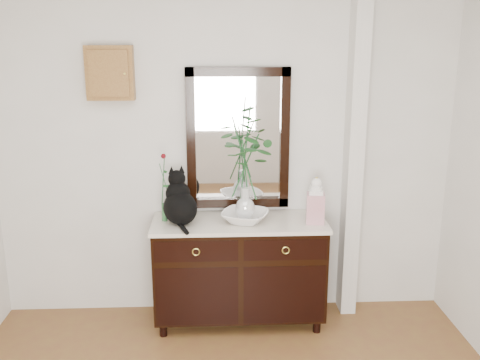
{
  "coord_description": "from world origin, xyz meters",
  "views": [
    {
      "loc": [
        -0.07,
        -2.12,
        2.2
      ],
      "look_at": [
        0.1,
        1.63,
        1.2
      ],
      "focal_mm": 40.0,
      "sensor_mm": 36.0,
      "label": 1
    }
  ],
  "objects_px": {
    "sideboard": "(239,266)",
    "ginger_jar": "(316,200)",
    "cat": "(180,198)",
    "lotus_bowl": "(245,217)"
  },
  "relations": [
    {
      "from": "cat",
      "to": "sideboard",
      "type": "bearing_deg",
      "value": -14.1
    },
    {
      "from": "sideboard",
      "to": "lotus_bowl",
      "type": "height_order",
      "value": "lotus_bowl"
    },
    {
      "from": "sideboard",
      "to": "cat",
      "type": "bearing_deg",
      "value": -175.94
    },
    {
      "from": "ginger_jar",
      "to": "cat",
      "type": "bearing_deg",
      "value": 178.52
    },
    {
      "from": "cat",
      "to": "lotus_bowl",
      "type": "distance_m",
      "value": 0.51
    },
    {
      "from": "lotus_bowl",
      "to": "ginger_jar",
      "type": "height_order",
      "value": "ginger_jar"
    },
    {
      "from": "sideboard",
      "to": "ginger_jar",
      "type": "xyz_separation_m",
      "value": [
        0.57,
        -0.06,
        0.56
      ]
    },
    {
      "from": "cat",
      "to": "ginger_jar",
      "type": "relative_size",
      "value": 1.13
    },
    {
      "from": "sideboard",
      "to": "lotus_bowl",
      "type": "relative_size",
      "value": 3.84
    },
    {
      "from": "sideboard",
      "to": "ginger_jar",
      "type": "relative_size",
      "value": 3.71
    }
  ]
}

